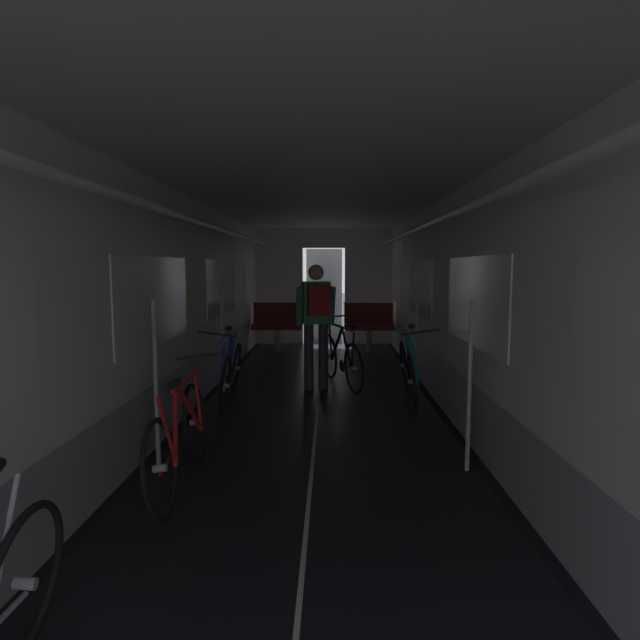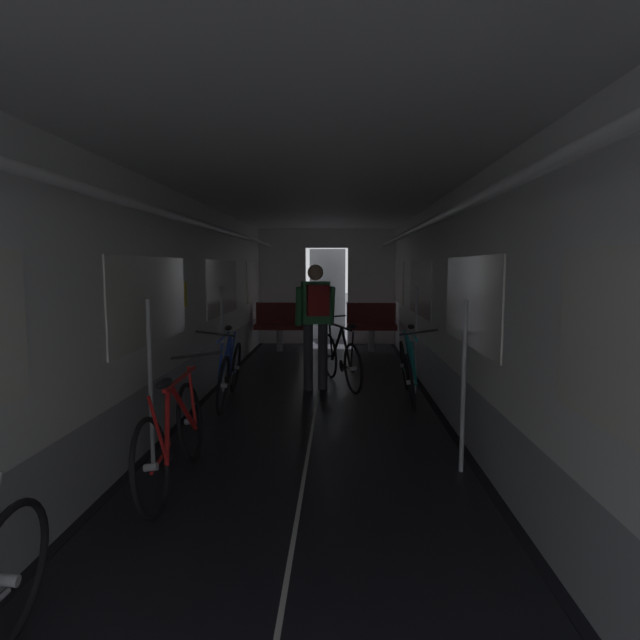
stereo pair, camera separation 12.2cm
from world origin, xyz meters
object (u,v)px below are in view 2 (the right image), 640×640
(bicycle_red, at_px, (173,436))
(bicycle_black_in_aisle, at_px, (341,358))
(bench_seat_far_right, at_px, (371,322))
(bicycle_blue, at_px, (229,372))
(bicycle_teal, at_px, (408,369))
(person_cyclist_aisle, at_px, (316,315))
(bench_seat_far_left, at_px, (280,322))

(bicycle_red, xyz_separation_m, bicycle_black_in_aisle, (1.28, 3.33, 0.00))
(bench_seat_far_right, relative_size, bicycle_blue, 0.58)
(bench_seat_far_right, bearing_deg, bicycle_teal, -86.38)
(bicycle_black_in_aisle, bearing_deg, bench_seat_far_right, 78.55)
(bench_seat_far_right, xyz_separation_m, bicycle_black_in_aisle, (-0.60, -2.97, -0.18))
(bench_seat_far_right, relative_size, bicycle_black_in_aisle, 0.60)
(bicycle_teal, height_order, bicycle_blue, bicycle_teal)
(bicycle_red, xyz_separation_m, person_cyclist_aisle, (0.95, 3.06, 0.63))
(bench_seat_far_left, xyz_separation_m, bicycle_red, (-0.08, -6.30, -0.19))
(bicycle_red, relative_size, person_cyclist_aisle, 1.00)
(bench_seat_far_left, bearing_deg, bicycle_red, -90.75)
(bench_seat_far_right, xyz_separation_m, bicycle_red, (-1.88, -6.30, -0.19))
(bicycle_teal, relative_size, person_cyclist_aisle, 1.01)
(bicycle_red, height_order, person_cyclist_aisle, person_cyclist_aisle)
(bicycle_red, height_order, bicycle_blue, same)
(person_cyclist_aisle, distance_m, bicycle_black_in_aisle, 0.77)
(bicycle_red, relative_size, bicycle_blue, 1.00)
(bench_seat_far_left, xyz_separation_m, person_cyclist_aisle, (0.86, -3.24, 0.45))
(bicycle_teal, xyz_separation_m, bicycle_red, (-2.11, -2.63, 0.00))
(person_cyclist_aisle, bearing_deg, bicycle_teal, -20.34)
(bicycle_blue, xyz_separation_m, bicycle_black_in_aisle, (1.36, 0.94, 0.00))
(bench_seat_far_right, height_order, person_cyclist_aisle, person_cyclist_aisle)
(bicycle_teal, height_order, bicycle_black_in_aisle, bicycle_teal)
(bicycle_blue, bearing_deg, bicycle_black_in_aisle, 34.62)
(bench_seat_far_left, distance_m, bicycle_red, 6.30)
(bicycle_blue, bearing_deg, bench_seat_far_right, 63.32)
(bench_seat_far_left, relative_size, bench_seat_far_right, 1.00)
(bench_seat_far_right, height_order, bicycle_black_in_aisle, bench_seat_far_right)
(bicycle_blue, xyz_separation_m, person_cyclist_aisle, (1.03, 0.67, 0.63))
(bicycle_teal, bearing_deg, bench_seat_far_right, 93.62)
(bench_seat_far_right, distance_m, bicycle_black_in_aisle, 3.03)
(bench_seat_far_right, bearing_deg, bicycle_blue, -116.68)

